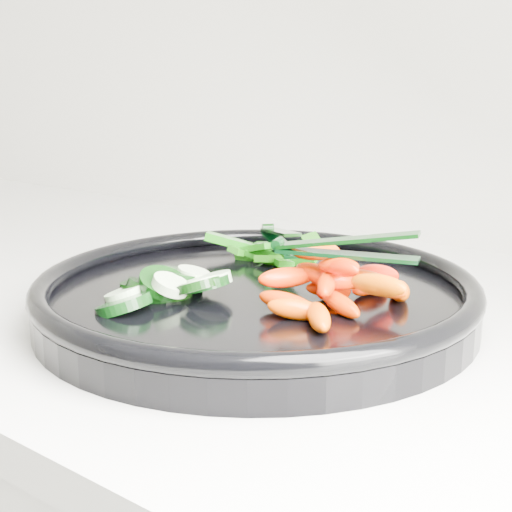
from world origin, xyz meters
The scene contains 6 objects.
veggie_tray centered at (0.14, 1.64, 0.95)m, with size 0.38×0.38×0.04m.
cucumber_pile centered at (0.10, 1.58, 0.96)m, with size 0.11×0.12×0.04m.
carrot_pile centered at (0.22, 1.64, 0.97)m, with size 0.14×0.15×0.05m.
pepper_pile centered at (0.09, 1.73, 0.96)m, with size 0.13×0.09×0.03m.
tong_carrot centered at (0.22, 1.64, 1.00)m, with size 0.11×0.05×0.02m.
tong_pepper centered at (0.10, 1.73, 0.98)m, with size 0.09×0.09×0.02m.
Camera 1 is at (0.50, 1.18, 1.13)m, focal length 50.00 mm.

